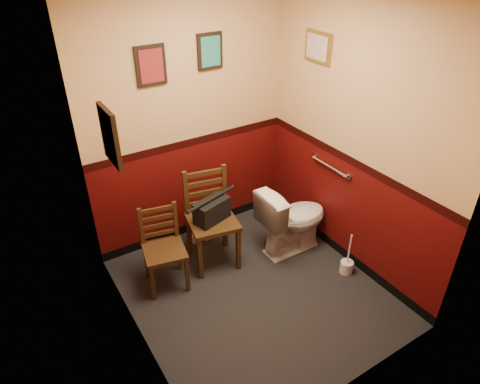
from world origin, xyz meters
The scene contains 16 objects.
floor centered at (0.00, 0.00, 0.00)m, with size 2.20×2.40×0.00m, color black.
wall_back centered at (0.00, 1.20, 1.35)m, with size 2.20×2.70×0.00m, color #470808.
wall_front centered at (0.00, -1.20, 1.35)m, with size 2.20×2.70×0.00m, color #470808.
wall_left centered at (-1.10, 0.00, 1.35)m, with size 2.40×2.70×0.00m, color #470808.
wall_right centered at (1.10, 0.00, 1.35)m, with size 2.40×2.70×0.00m, color #470808.
grab_bar centered at (1.07, 0.25, 0.95)m, with size 0.05×0.56×0.06m.
framed_print_back_a centered at (-0.35, 1.18, 1.95)m, with size 0.28×0.04×0.36m.
framed_print_back_b centered at (0.25, 1.18, 2.00)m, with size 0.26×0.04×0.34m.
framed_print_left centered at (-1.08, 0.10, 1.85)m, with size 0.04×0.30×0.38m.
framed_print_right centered at (1.08, 0.60, 2.05)m, with size 0.04×0.34×0.28m.
toilet centered at (0.72, 0.35, 0.38)m, with size 0.43×0.77×0.75m, color white.
toilet_brush centered at (0.95, -0.27, 0.08)m, with size 0.13×0.13×0.47m.
chair_left centered at (-0.64, 0.59, 0.41)m, with size 0.45×0.45×0.82m.
chair_right centered at (-0.09, 0.65, 0.50)m, with size 0.55×0.55×1.00m.
handbag centered at (-0.10, 0.61, 0.64)m, with size 0.39×0.27×0.26m.
tp_stack centered at (-0.05, 0.98, 0.16)m, with size 0.22×0.13×0.38m.
Camera 1 is at (-1.72, -2.47, 2.98)m, focal length 32.00 mm.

